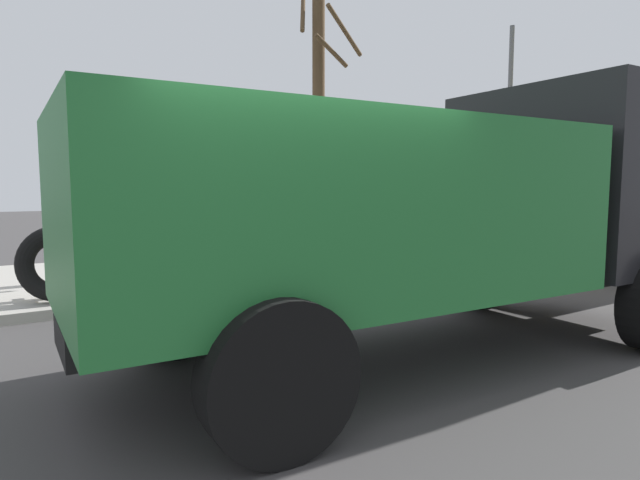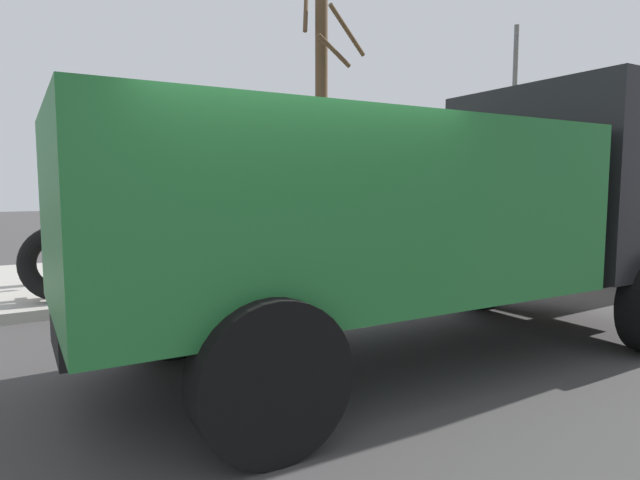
# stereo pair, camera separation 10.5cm
# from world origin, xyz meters

# --- Properties ---
(ground_plane) EXTENTS (80.00, 80.00, 0.00)m
(ground_plane) POSITION_xyz_m (0.00, 0.00, 0.00)
(ground_plane) COLOR #423F3F
(sidewalk_curb) EXTENTS (36.00, 5.00, 0.15)m
(sidewalk_curb) POSITION_xyz_m (0.00, 6.50, 0.07)
(sidewalk_curb) COLOR #ADA89E
(sidewalk_curb) RESTS_ON ground
(fire_hydrant) EXTENTS (0.23, 0.51, 0.90)m
(fire_hydrant) POSITION_xyz_m (-0.85, 4.80, 0.63)
(fire_hydrant) COLOR yellow
(fire_hydrant) RESTS_ON sidewalk_curb
(loose_tire) EXTENTS (1.16, 0.71, 1.12)m
(loose_tire) POSITION_xyz_m (-1.06, 4.49, 0.71)
(loose_tire) COLOR black
(loose_tire) RESTS_ON sidewalk_curb
(dump_truck_green) EXTENTS (7.10, 3.03, 3.00)m
(dump_truck_green) POSITION_xyz_m (2.13, 0.20, 1.61)
(dump_truck_green) COLOR #237033
(dump_truck_green) RESTS_ON ground
(bare_tree) EXTENTS (1.45, 1.46, 5.99)m
(bare_tree) POSITION_xyz_m (4.52, 6.15, 3.16)
(bare_tree) COLOR #4C3823
(bare_tree) RESTS_ON sidewalk_curb
(street_light_pole) EXTENTS (0.12, 0.12, 5.69)m
(street_light_pole) POSITION_xyz_m (9.61, 5.06, 2.99)
(street_light_pole) COLOR #595B5E
(street_light_pole) RESTS_ON sidewalk_curb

